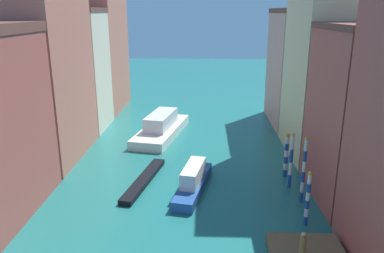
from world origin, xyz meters
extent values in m
plane|color=#1E6B66|center=(0.00, 24.50, 0.00)|extent=(154.00, 154.00, 0.00)
cube|color=#C6705B|center=(-13.25, 21.66, 8.22)|extent=(6.25, 11.17, 16.44)
cube|color=beige|center=(-13.25, 31.12, 6.76)|extent=(6.25, 7.24, 13.53)
cube|color=brown|center=(-13.25, 31.12, 13.78)|extent=(6.38, 7.38, 0.49)
cube|color=#C6705B|center=(-13.25, 40.61, 10.28)|extent=(6.25, 11.53, 20.55)
cube|color=#B25147|center=(13.25, 13.76, 6.21)|extent=(6.25, 8.68, 12.43)
cube|color=brown|center=(13.25, 13.76, 12.65)|extent=(6.38, 8.86, 0.45)
cube|color=beige|center=(13.25, 23.39, 10.59)|extent=(6.25, 9.86, 21.18)
cube|color=tan|center=(13.25, 34.05, 6.71)|extent=(6.25, 10.86, 13.42)
cube|color=brown|center=(13.25, 34.05, 13.70)|extent=(6.38, 11.07, 0.55)
cylinder|color=olive|center=(7.28, 5.46, 1.18)|extent=(0.36, 0.36, 1.14)
sphere|color=tan|center=(7.28, 5.46, 1.88)|extent=(0.26, 0.26, 0.26)
cylinder|color=#1E479E|center=(8.56, 9.64, 0.30)|extent=(0.27, 0.27, 0.60)
cylinder|color=white|center=(8.56, 9.64, 0.90)|extent=(0.27, 0.27, 0.60)
cylinder|color=#1E479E|center=(8.56, 9.64, 1.49)|extent=(0.27, 0.27, 0.60)
cylinder|color=white|center=(8.56, 9.64, 2.09)|extent=(0.27, 0.27, 0.60)
cylinder|color=#1E479E|center=(8.56, 9.64, 2.69)|extent=(0.27, 0.27, 0.60)
cylinder|color=white|center=(8.56, 9.64, 3.28)|extent=(0.27, 0.27, 0.60)
sphere|color=gold|center=(8.56, 9.64, 3.69)|extent=(0.29, 0.29, 0.29)
cylinder|color=#1E479E|center=(9.02, 12.82, 0.41)|extent=(0.25, 0.25, 0.81)
cylinder|color=white|center=(9.02, 12.82, 1.22)|extent=(0.25, 0.25, 0.81)
cylinder|color=#1E479E|center=(9.02, 12.82, 2.03)|extent=(0.25, 0.25, 0.81)
cylinder|color=white|center=(9.02, 12.82, 2.84)|extent=(0.25, 0.25, 0.81)
cylinder|color=#1E479E|center=(9.02, 12.82, 3.65)|extent=(0.25, 0.25, 0.81)
cylinder|color=white|center=(9.02, 12.82, 4.46)|extent=(0.25, 0.25, 0.81)
sphere|color=gold|center=(9.02, 12.82, 4.96)|extent=(0.28, 0.28, 0.28)
cylinder|color=#1E479E|center=(8.65, 15.27, 0.54)|extent=(0.27, 0.27, 1.08)
cylinder|color=white|center=(8.65, 15.27, 1.63)|extent=(0.27, 0.27, 1.08)
cylinder|color=#1E479E|center=(8.65, 15.27, 2.71)|extent=(0.27, 0.27, 1.08)
cylinder|color=white|center=(8.65, 15.27, 3.79)|extent=(0.27, 0.27, 1.08)
sphere|color=gold|center=(8.65, 15.27, 4.44)|extent=(0.29, 0.29, 0.29)
cylinder|color=#1E479E|center=(8.73, 17.47, 0.30)|extent=(0.33, 0.33, 0.59)
cylinder|color=white|center=(8.73, 17.47, 0.89)|extent=(0.33, 0.33, 0.59)
cylinder|color=#1E479E|center=(8.73, 17.47, 1.48)|extent=(0.33, 0.33, 0.59)
cylinder|color=white|center=(8.73, 17.47, 2.07)|extent=(0.33, 0.33, 0.59)
cylinder|color=#1E479E|center=(8.73, 17.47, 2.66)|extent=(0.33, 0.33, 0.59)
cylinder|color=white|center=(8.73, 17.47, 3.25)|extent=(0.33, 0.33, 0.59)
sphere|color=gold|center=(8.73, 17.47, 3.68)|extent=(0.36, 0.36, 0.36)
cube|color=white|center=(-3.16, 28.28, 0.50)|extent=(5.77, 11.87, 1.01)
cube|color=silver|center=(-3.16, 28.28, 1.80)|extent=(3.39, 6.39, 1.59)
cube|color=black|center=(-3.21, 15.75, 0.22)|extent=(2.58, 8.49, 0.44)
cube|color=#234C93|center=(0.92, 14.50, 0.40)|extent=(3.03, 7.95, 0.80)
cube|color=silver|center=(0.92, 14.50, 1.44)|extent=(1.97, 4.23, 1.28)
camera|label=1|loc=(1.78, -12.99, 13.64)|focal=35.59mm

